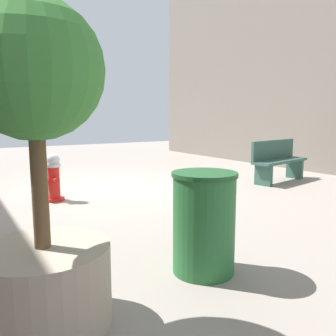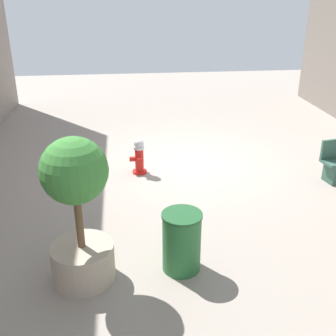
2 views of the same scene
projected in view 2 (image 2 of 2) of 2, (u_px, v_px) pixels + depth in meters
name	position (u px, v px, depth m)	size (l,w,h in m)	color
ground_plane	(190.00, 163.00, 10.27)	(23.40, 23.40, 0.00)	gray
fire_hydrant	(139.00, 156.00, 9.55)	(0.40, 0.42, 0.84)	red
planter_tree	(78.00, 208.00, 5.72)	(0.93, 0.93, 2.24)	tan
trash_bin	(182.00, 242.00, 6.23)	(0.62, 0.62, 0.97)	#266633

